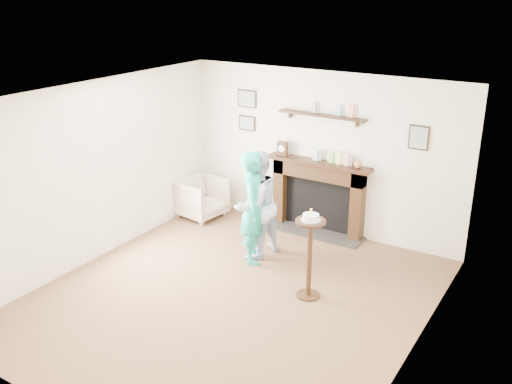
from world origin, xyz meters
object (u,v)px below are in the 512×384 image
armchair (202,216)px  woman (254,259)px  pedestal_table (310,243)px  man (256,255)px

armchair → woman: (1.59, -0.88, 0.00)m
armchair → pedestal_table: size_ratio=0.61×
woman → armchair: bearing=36.7°
man → pedestal_table: pedestal_table is taller
armchair → pedestal_table: pedestal_table is taller
man → woman: 0.15m
man → woman: bearing=35.7°
pedestal_table → man: bearing=151.7°
armchair → woman: bearing=-111.8°
pedestal_table → woman: bearing=155.9°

